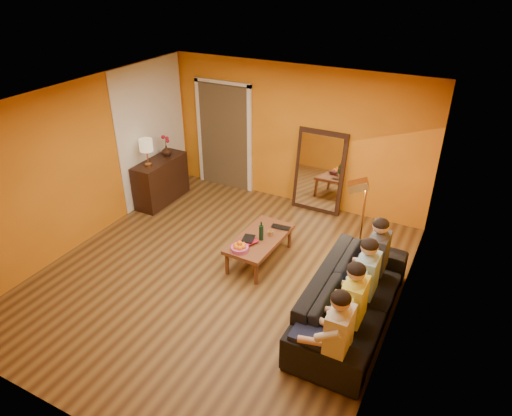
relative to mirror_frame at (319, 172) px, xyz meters
The scene contains 27 objects.
room_shell 2.39m from the mirror_frame, 103.68° to the right, with size 5.00×5.50×2.60m.
white_accent 3.21m from the mirror_frame, 163.83° to the right, with size 0.02×1.90×2.58m, color white.
doorway_recess 2.08m from the mirror_frame, behind, with size 1.06×0.30×2.10m, color #3F2D19.
door_jamb_left 2.64m from the mirror_frame, behind, with size 0.08×0.06×2.20m, color white.
door_jamb_right 1.51m from the mirror_frame, behind, with size 0.08×0.06×2.20m, color white.
door_header 2.46m from the mirror_frame, behind, with size 1.22×0.06×0.08m, color white.
mirror_frame is the anchor object (origin of this frame).
mirror_glass 0.04m from the mirror_frame, 90.00° to the right, with size 0.78×0.02×1.36m, color white.
sideboard 3.01m from the mirror_frame, 158.84° to the right, with size 0.44×1.18×0.85m, color black.
table_lamp 3.13m from the mirror_frame, 153.68° to the right, with size 0.24×0.24×0.51m, color beige, non-canonical shape.
sofa 3.05m from the mirror_frame, 61.33° to the right, with size 0.94×2.41×0.70m, color black.
coffee_table 2.08m from the mirror_frame, 95.91° to the right, with size 0.62×1.22×0.42m, color brown, non-canonical shape.
floor_lamp 1.93m from the mirror_frame, 51.14° to the right, with size 0.30×0.24×1.44m, color #CD823C, non-canonical shape.
dog 3.50m from the mirror_frame, 71.74° to the right, with size 0.33×0.51×0.60m, color #A57C4A, non-canonical shape.
person_far_left 3.98m from the mirror_frame, 66.60° to the right, with size 0.70×0.44×1.22m, color beige, non-canonical shape.
person_mid_left 3.48m from the mirror_frame, 63.01° to the right, with size 0.70×0.44×1.22m, color #D5D347, non-canonical shape.
person_mid_right 3.01m from the mirror_frame, 58.24° to the right, with size 0.70×0.44×1.22m, color #85AFCD, non-canonical shape.
person_far_right 2.55m from the mirror_frame, 51.72° to the right, with size 0.70×0.44×1.22m, color #323237, non-canonical shape.
fruit_bowl 2.48m from the mirror_frame, 97.15° to the right, with size 0.26×0.26×0.16m, color #C64688, non-canonical shape.
wine_bottle 2.06m from the mirror_frame, 94.38° to the right, with size 0.07×0.07×0.31m, color black.
tumbler 1.90m from the mirror_frame, 92.64° to the right, with size 0.09×0.09×0.08m, color #B27F3F.
laptop 1.68m from the mirror_frame, 90.92° to the right, with size 0.30×0.20×0.02m, color black.
book_lower 2.25m from the mirror_frame, 99.99° to the right, with size 0.17×0.22×0.02m, color black.
book_mid 2.24m from the mirror_frame, 99.78° to the right, with size 0.20×0.28×0.02m, color maroon.
book_upper 2.26m from the mirror_frame, 99.95° to the right, with size 0.17×0.23×0.02m, color black.
vase 2.92m from the mirror_frame, 163.43° to the right, with size 0.19×0.19×0.20m, color black.
flowers 2.94m from the mirror_frame, 163.43° to the right, with size 0.17×0.17×0.42m, color maroon, non-canonical shape.
Camera 1 is at (3.00, -4.62, 4.20)m, focal length 32.00 mm.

